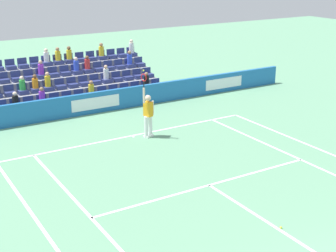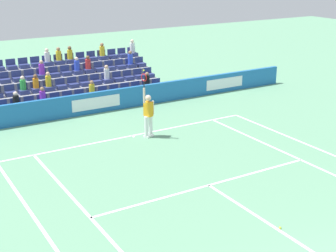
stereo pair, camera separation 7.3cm
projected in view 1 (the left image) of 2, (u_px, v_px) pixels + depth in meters
The scene contains 12 objects.
line_baseline at pixel (132, 136), 20.41m from camera, with size 10.97×0.10×0.01m, color white.
line_service at pixel (209, 185), 15.97m from camera, with size 8.23×0.10×0.01m, color white.
line_centre_service at pixel (278, 229), 13.38m from camera, with size 0.10×6.40×0.01m, color white.
line_singles_sideline_left at pixel (98, 225), 13.58m from camera, with size 0.10×11.89×0.01m, color white.
line_singles_sideline_right at pixel (310, 164), 17.62m from camera, with size 0.10×11.89×0.01m, color white.
line_doubles_sideline_left at pixel (49, 239), 12.91m from camera, with size 0.10×11.89×0.01m, color white.
line_doubles_sideline_right at pixel (336, 156), 18.29m from camera, with size 0.10×11.89×0.01m, color white.
line_centre_mark at pixel (133, 136), 20.33m from camera, with size 0.10×0.20×0.01m, color white.
sponsor_barrier at pixel (95, 103), 23.30m from camera, with size 22.72×0.22×1.01m.
tennis_player at pixel (148, 114), 19.98m from camera, with size 0.54×0.42×2.85m.
stadium_stand at pixel (72, 86), 25.62m from camera, with size 8.68×3.80×2.63m.
loose_tennis_ball at pixel (281, 227), 13.40m from camera, with size 0.07×0.07×0.07m, color #D1E533.
Camera 1 is at (8.66, 5.30, 6.98)m, focal length 52.66 mm.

